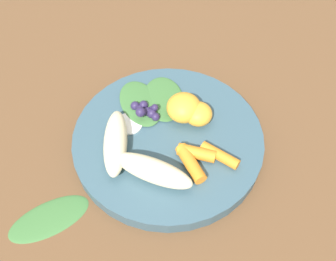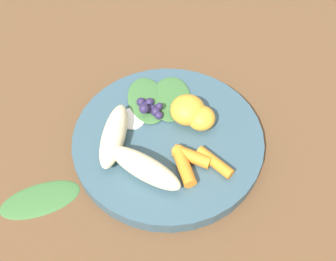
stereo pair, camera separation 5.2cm
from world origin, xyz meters
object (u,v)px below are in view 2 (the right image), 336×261
object	(u,v)px
bowl	(168,139)
kale_leaf_stray	(40,199)
banana_peeled_left	(145,168)
orange_segment_near	(185,108)
banana_peeled_right	(114,135)

from	to	relation	value
bowl	kale_leaf_stray	world-z (taller)	bowl
banana_peeled_left	orange_segment_near	size ratio (longest dim) A/B	2.14
bowl	orange_segment_near	bearing A→B (deg)	-83.40
bowl	kale_leaf_stray	bearing A→B (deg)	71.14
orange_segment_near	kale_leaf_stray	xyz separation A→B (m)	(0.06, 0.23, -0.04)
banana_peeled_right	kale_leaf_stray	xyz separation A→B (m)	(0.02, 0.13, -0.04)
bowl	banana_peeled_right	bearing A→B (deg)	52.55
bowl	banana_peeled_right	distance (m)	0.08
banana_peeled_left	banana_peeled_right	world-z (taller)	same
bowl	banana_peeled_left	xyz separation A→B (m)	(-0.02, 0.07, 0.03)
banana_peeled_right	orange_segment_near	distance (m)	0.11
banana_peeled_left	kale_leaf_stray	bearing A→B (deg)	-136.70
banana_peeled_right	orange_segment_near	bearing A→B (deg)	122.34
orange_segment_near	banana_peeled_right	bearing A→B (deg)	67.99
bowl	kale_leaf_stray	distance (m)	0.20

